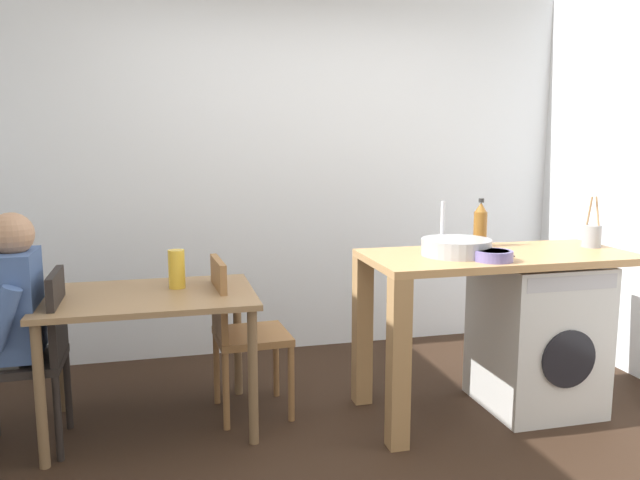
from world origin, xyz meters
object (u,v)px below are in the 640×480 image
dining_table (149,311)px  utensil_crock (592,235)px  washing_machine (536,334)px  chair_opposite (239,327)px  bottle_tall_green (480,225)px  chair_person_seat (37,350)px  vase (177,269)px  mixing_bowl (493,255)px

dining_table → utensil_crock: size_ratio=3.67×
washing_machine → utensil_crock: size_ratio=2.87×
chair_opposite → bottle_tall_green: bottle_tall_green is taller
chair_person_seat → chair_opposite: 1.03m
vase → chair_opposite: bearing=-9.4°
washing_machine → utensil_crock: utensil_crock is taller
bottle_tall_green → utensil_crock: utensil_crock is taller
dining_table → chair_opposite: chair_opposite is taller
dining_table → mixing_bowl: (1.75, -0.46, 0.31)m
chair_opposite → dining_table: bearing=-87.7°
dining_table → bottle_tall_green: bearing=-0.5°
chair_opposite → mixing_bowl: bearing=65.1°
utensil_crock → vase: 2.40m
chair_opposite → bottle_tall_green: size_ratio=3.17×
utensil_crock → vase: (-2.38, 0.31, -0.14)m
chair_opposite → utensil_crock: 2.12m
bottle_tall_green → vase: bottle_tall_green is taller
dining_table → chair_opposite: bearing=5.5°
chair_opposite → washing_machine: bearing=76.4°
bottle_tall_green → utensil_crock: 0.65m
utensil_crock → bottle_tall_green: bearing=162.7°
washing_machine → vase: 2.08m
chair_opposite → vase: vase is taller
dining_table → bottle_tall_green: bottle_tall_green is taller
bottle_tall_green → chair_opposite: bearing=177.4°
chair_person_seat → vase: bearing=-74.6°
dining_table → vase: vase is taller
dining_table → chair_opposite: size_ratio=1.22×
chair_opposite → vase: bearing=-102.7°
bottle_tall_green → washing_machine: bearing=-44.2°
chair_opposite → utensil_crock: bearing=79.7°
bottle_tall_green → utensil_crock: size_ratio=0.95×
chair_person_seat → chair_opposite: same height
chair_person_seat → vase: 0.80m
chair_person_seat → bottle_tall_green: bottle_tall_green is taller
mixing_bowl → vase: size_ratio=0.95×
utensil_crock → dining_table: bearing=175.2°
mixing_bowl → chair_person_seat: bearing=171.0°
dining_table → mixing_bowl: size_ratio=5.48×
chair_person_seat → washing_machine: size_ratio=1.05×
dining_table → vase: bearing=33.7°
chair_person_seat → utensil_crock: 3.11m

